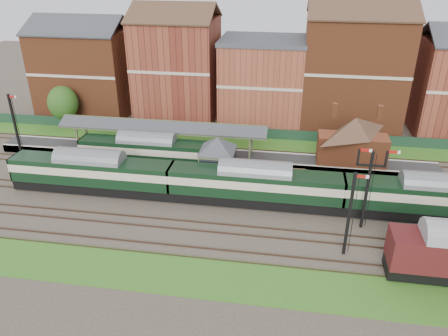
# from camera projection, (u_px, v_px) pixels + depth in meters

# --- Properties ---
(ground) EXTENTS (160.00, 160.00, 0.00)m
(ground) POSITION_uv_depth(u_px,v_px,m) (240.00, 203.00, 45.95)
(ground) COLOR #473D33
(ground) RESTS_ON ground
(grass_back) EXTENTS (90.00, 4.50, 0.06)m
(grass_back) POSITION_uv_depth(u_px,v_px,m) (255.00, 143.00, 60.06)
(grass_back) COLOR #2D6619
(grass_back) RESTS_ON ground
(grass_front) EXTENTS (90.00, 5.00, 0.06)m
(grass_front) POSITION_uv_depth(u_px,v_px,m) (222.00, 279.00, 35.34)
(grass_front) COLOR #2D6619
(grass_front) RESTS_ON ground
(fence) EXTENTS (90.00, 0.12, 1.50)m
(fence) POSITION_uv_depth(u_px,v_px,m) (256.00, 133.00, 61.50)
(fence) COLOR #193823
(fence) RESTS_ON ground
(platform) EXTENTS (55.00, 3.40, 1.00)m
(platform) POSITION_uv_depth(u_px,v_px,m) (211.00, 157.00, 55.03)
(platform) COLOR #2D2D2D
(platform) RESTS_ON ground
(signal_box) EXTENTS (5.40, 5.40, 6.00)m
(signal_box) POSITION_uv_depth(u_px,v_px,m) (218.00, 161.00, 47.81)
(signal_box) COLOR #5A694B
(signal_box) RESTS_ON ground
(brick_hut) EXTENTS (3.20, 2.64, 2.94)m
(brick_hut) POSITION_uv_depth(u_px,v_px,m) (290.00, 182.00, 47.58)
(brick_hut) COLOR maroon
(brick_hut) RESTS_ON ground
(station_building) EXTENTS (8.10, 8.10, 5.90)m
(station_building) POSITION_uv_depth(u_px,v_px,m) (353.00, 140.00, 51.09)
(station_building) COLOR brown
(station_building) RESTS_ON platform
(canopy) EXTENTS (26.00, 3.89, 4.08)m
(canopy) POSITION_uv_depth(u_px,v_px,m) (163.00, 124.00, 54.05)
(canopy) COLOR #4B5535
(canopy) RESTS_ON platform
(semaphore_bracket) EXTENTS (3.60, 0.25, 8.18)m
(semaphore_bracket) POSITION_uv_depth(u_px,v_px,m) (368.00, 185.00, 39.97)
(semaphore_bracket) COLOR black
(semaphore_bracket) RESTS_ON ground
(semaphore_platform_end) EXTENTS (1.23, 0.25, 8.00)m
(semaphore_platform_end) POSITION_uv_depth(u_px,v_px,m) (15.00, 123.00, 55.37)
(semaphore_platform_end) COLOR black
(semaphore_platform_end) RESTS_ON ground
(semaphore_siding) EXTENTS (1.23, 0.25, 8.00)m
(semaphore_siding) POSITION_uv_depth(u_px,v_px,m) (350.00, 213.00, 36.49)
(semaphore_siding) COLOR black
(semaphore_siding) RESTS_ON ground
(town_backdrop) EXTENTS (69.00, 10.00, 16.00)m
(town_backdrop) POSITION_uv_depth(u_px,v_px,m) (261.00, 77.00, 64.90)
(town_backdrop) COLOR brown
(town_backdrop) RESTS_ON ground
(dmu_train) EXTENTS (53.21, 2.80, 4.09)m
(dmu_train) POSITION_uv_depth(u_px,v_px,m) (255.00, 184.00, 44.67)
(dmu_train) COLOR black
(dmu_train) RESTS_ON ground
(platform_railcar) EXTENTS (16.51, 2.60, 3.80)m
(platform_railcar) POSITION_uv_depth(u_px,v_px,m) (148.00, 151.00, 52.39)
(platform_railcar) COLOR black
(platform_railcar) RESTS_ON ground
(goods_van_a) EXTENTS (6.87, 2.98, 4.17)m
(goods_van_a) POSITION_uv_depth(u_px,v_px,m) (434.00, 253.00, 34.62)
(goods_van_a) COLOR black
(goods_van_a) RESTS_ON ground
(tree_back) EXTENTS (4.34, 4.34, 6.34)m
(tree_back) POSITION_uv_depth(u_px,v_px,m) (63.00, 103.00, 63.81)
(tree_back) COLOR #382619
(tree_back) RESTS_ON ground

